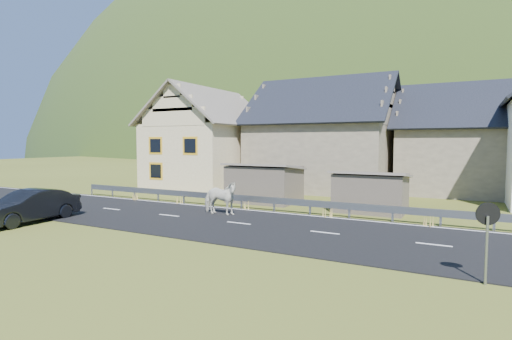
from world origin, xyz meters
The scene contains 14 objects.
ground centered at (0.00, 0.00, 0.00)m, with size 160.00×160.00×0.00m, color #494E19.
road centered at (0.00, 0.00, 0.02)m, with size 60.00×7.00×0.04m, color black.
lane_markings centered at (0.00, 0.00, 0.04)m, with size 60.00×6.60×0.01m, color silver.
guardrail centered at (0.00, 3.68, 0.56)m, with size 28.10×0.09×0.75m.
shed_left centered at (-2.00, 6.50, 1.10)m, with size 4.30×3.30×2.40m, color #6C5F53.
shed_right centered at (4.50, 6.00, 1.00)m, with size 3.80×2.90×2.20m, color #6C5F53.
house_cream centered at (-10.00, 12.00, 4.36)m, with size 7.80×9.80×8.30m.
house_stone_a centered at (-1.00, 15.00, 4.63)m, with size 10.80×9.80×8.90m.
house_stone_b centered at (9.00, 17.00, 4.24)m, with size 9.80×8.80×8.10m.
mountain centered at (5.00, 180.00, -20.00)m, with size 440.00×280.00×260.00m, color #1B340E.
conifer_patch centered at (-55.00, 110.00, 6.00)m, with size 76.00×50.00×28.00m, color black.
horse centered at (-1.91, 1.39, 0.89)m, with size 2.01×0.91×1.69m, color silver.
car centered at (-8.62, -4.18, 0.74)m, with size 1.57×4.51×1.49m, color black.
traffic_mirror centered at (9.46, -3.54, 1.56)m, with size 0.57×0.26×2.13m.
Camera 1 is at (8.97, -15.19, 3.66)m, focal length 28.00 mm.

